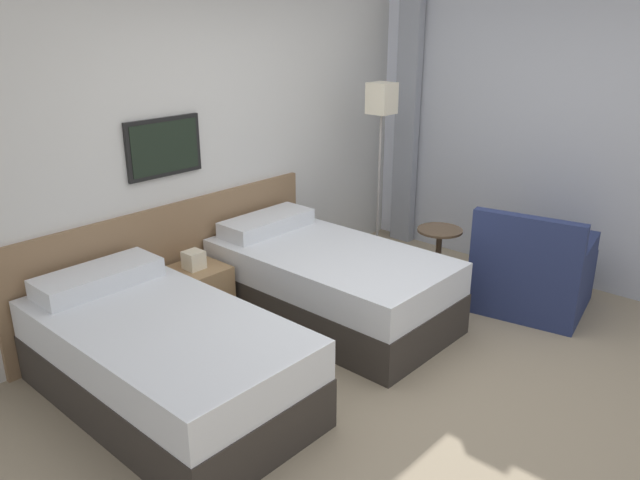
{
  "coord_description": "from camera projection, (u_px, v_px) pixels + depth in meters",
  "views": [
    {
      "loc": [
        -3.16,
        -2.06,
        2.33
      ],
      "look_at": [
        0.08,
        0.87,
        0.73
      ],
      "focal_mm": 35.0,
      "sensor_mm": 36.0,
      "label": 1
    }
  ],
  "objects": [
    {
      "name": "wall_window",
      "position": [
        585.0,
        135.0,
        5.33
      ],
      "size": [
        0.21,
        4.43,
        2.7
      ],
      "color": "white",
      "rests_on": "ground_plane"
    },
    {
      "name": "bed_near_window",
      "position": [
        329.0,
        283.0,
        4.97
      ],
      "size": [
        1.04,
        1.91,
        0.71
      ],
      "color": "#332D28",
      "rests_on": "ground_plane"
    },
    {
      "name": "side_table",
      "position": [
        438.0,
        251.0,
        5.3
      ],
      "size": [
        0.38,
        0.38,
        0.62
      ],
      "color": "brown",
      "rests_on": "ground_plane"
    },
    {
      "name": "bed_near_door",
      "position": [
        164.0,
        359.0,
        3.88
      ],
      "size": [
        1.04,
        1.91,
        0.71
      ],
      "color": "#332D28",
      "rests_on": "ground_plane"
    },
    {
      "name": "floor_lamp",
      "position": [
        381.0,
        116.0,
        5.68
      ],
      "size": [
        0.24,
        0.24,
        1.74
      ],
      "color": "#9E9993",
      "rests_on": "ground_plane"
    },
    {
      "name": "ground_plane",
      "position": [
        406.0,
        371.0,
        4.3
      ],
      "size": [
        16.0,
        16.0,
        0.0
      ],
      "primitive_type": "plane",
      "color": "gray"
    },
    {
      "name": "wall_headboard",
      "position": [
        212.0,
        147.0,
        5.06
      ],
      "size": [
        10.0,
        0.1,
        2.7
      ],
      "color": "silver",
      "rests_on": "ground_plane"
    },
    {
      "name": "nightstand",
      "position": [
        196.0,
        295.0,
        4.89
      ],
      "size": [
        0.46,
        0.41,
        0.61
      ],
      "color": "#9E7A51",
      "rests_on": "ground_plane"
    },
    {
      "name": "armchair",
      "position": [
        532.0,
        275.0,
        5.16
      ],
      "size": [
        0.96,
        0.98,
        0.88
      ],
      "rotation": [
        0.0,
        0.0,
        1.75
      ],
      "color": "navy",
      "rests_on": "ground_plane"
    }
  ]
}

